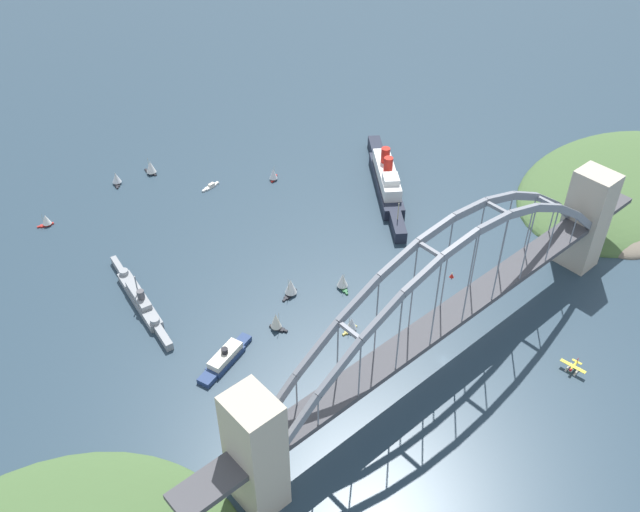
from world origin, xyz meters
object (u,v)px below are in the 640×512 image
object	(u,v)px
harbor_ferry_steamer	(225,358)
small_boat_6	(151,167)
ocean_liner	(386,180)
small_boat_2	(273,174)
seaplane_taxiing_near_bridge	(573,367)
channel_marker_buoy	(452,275)
naval_cruiser	(140,300)
small_boat_3	(116,178)
small_boat_5	(343,280)
harbor_arch_bridge	(451,311)
small_boat_4	(46,220)
small_boat_8	(351,324)
small_boat_0	(211,186)
small_boat_7	(276,321)
small_boat_1	(291,287)

from	to	relation	value
harbor_ferry_steamer	small_boat_6	distance (m)	159.31
ocean_liner	small_boat_2	xyz separation A→B (m)	(-41.98, 49.72, -2.29)
seaplane_taxiing_near_bridge	channel_marker_buoy	distance (m)	72.60
naval_cruiser	small_boat_3	world-z (taller)	naval_cruiser
naval_cruiser	small_boat_5	bearing A→B (deg)	-34.40
harbor_ferry_steamer	seaplane_taxiing_near_bridge	xyz separation A→B (m)	(105.59, -99.67, -0.35)
harbor_arch_bridge	small_boat_2	distance (m)	162.17
harbor_arch_bridge	small_boat_4	bearing A→B (deg)	112.82
small_boat_2	small_boat_8	bearing A→B (deg)	-112.98
ocean_liner	harbor_ferry_steamer	size ratio (longest dim) A/B	2.68
small_boat_0	small_boat_4	size ratio (longest dim) A/B	1.45
small_boat_0	small_boat_7	distance (m)	121.66
harbor_ferry_steamer	small_boat_4	bearing A→B (deg)	95.88
small_boat_4	naval_cruiser	bearing A→B (deg)	-86.08
harbor_arch_bridge	naval_cruiser	distance (m)	141.67
ocean_liner	small_boat_6	distance (m)	137.49
seaplane_taxiing_near_bridge	small_boat_4	xyz separation A→B (m)	(-120.21, 241.69, 1.60)
seaplane_taxiing_near_bridge	small_boat_6	distance (m)	255.12
ocean_liner	small_boat_5	distance (m)	88.62
seaplane_taxiing_near_bridge	small_boat_6	size ratio (longest dim) A/B	1.08
small_boat_4	small_boat_6	distance (m)	68.59
ocean_liner	small_boat_1	bearing A→B (deg)	-161.22
ocean_liner	harbor_ferry_steamer	bearing A→B (deg)	-161.87
harbor_arch_bridge	seaplane_taxiing_near_bridge	bearing A→B (deg)	-48.47
harbor_arch_bridge	small_boat_4	world-z (taller)	harbor_arch_bridge
harbor_arch_bridge	small_boat_5	size ratio (longest dim) A/B	27.15
harbor_arch_bridge	small_boat_2	bearing A→B (deg)	78.22
small_boat_6	small_boat_7	xyz separation A→B (m)	(-25.14, -149.06, 0.41)
small_boat_2	naval_cruiser	bearing A→B (deg)	-159.34
ocean_liner	small_boat_2	bearing A→B (deg)	130.18
small_boat_4	small_boat_7	distance (m)	147.42
small_boat_7	channel_marker_buoy	xyz separation A→B (m)	(85.51, -28.54, -3.75)
small_boat_1	small_boat_4	size ratio (longest dim) A/B	1.24
harbor_arch_bridge	small_boat_2	world-z (taller)	harbor_arch_bridge
small_boat_0	small_boat_7	bearing A→B (deg)	-110.65
harbor_ferry_steamer	small_boat_3	size ratio (longest dim) A/B	3.59
small_boat_3	small_boat_5	world-z (taller)	small_boat_5
small_boat_4	channel_marker_buoy	size ratio (longest dim) A/B	3.08
small_boat_4	small_boat_6	xyz separation A→B (m)	(68.11, 8.04, 0.88)
channel_marker_buoy	small_boat_4	bearing A→B (deg)	127.15
harbor_ferry_steamer	small_boat_6	bearing A→B (deg)	70.38
seaplane_taxiing_near_bridge	small_boat_0	bearing A→B (deg)	99.11
harbor_ferry_steamer	small_boat_7	xyz separation A→B (m)	(28.34, 0.99, 2.55)
small_boat_0	small_boat_3	xyz separation A→B (m)	(-38.25, 38.77, 3.01)
naval_cruiser	small_boat_5	world-z (taller)	naval_cruiser
small_boat_1	small_boat_7	size ratio (longest dim) A/B	1.00
small_boat_1	small_boat_2	world-z (taller)	small_boat_1
small_boat_3	small_boat_4	size ratio (longest dim) A/B	1.04
small_boat_4	small_boat_5	xyz separation A→B (m)	(83.69, -140.15, 0.87)
small_boat_4	small_boat_6	size ratio (longest dim) A/B	0.82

